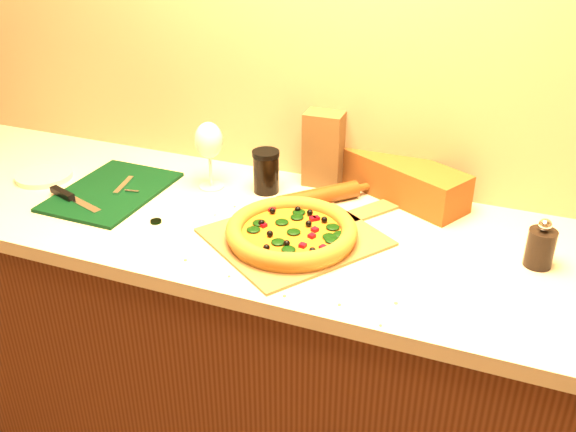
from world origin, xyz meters
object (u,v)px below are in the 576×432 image
object	(u,v)px
pepper_grinder	(540,247)
rolling_pin	(318,197)
pizza_peel	(299,235)
pizza	(292,232)
wine_glass	(209,142)
cutting_board	(110,192)
side_plate	(44,176)
dark_jar	(266,171)

from	to	relation	value
pepper_grinder	rolling_pin	world-z (taller)	pepper_grinder
pizza_peel	pizza	world-z (taller)	pizza
rolling_pin	wine_glass	distance (m)	0.35
cutting_board	side_plate	distance (m)	0.25
dark_jar	side_plate	distance (m)	0.69
cutting_board	side_plate	xyz separation A→B (m)	(-0.25, 0.01, 0.00)
pepper_grinder	side_plate	world-z (taller)	pepper_grinder
pizza_peel	rolling_pin	bearing A→B (deg)	128.87
cutting_board	pepper_grinder	size ratio (longest dim) A/B	3.01
dark_jar	rolling_pin	bearing A→B (deg)	-7.85
dark_jar	pizza	bearing A→B (deg)	-54.42
pizza_peel	side_plate	xyz separation A→B (m)	(-0.86, 0.04, 0.00)
pizza	side_plate	world-z (taller)	pizza
rolling_pin	side_plate	distance (m)	0.85
pizza_peel	cutting_board	size ratio (longest dim) A/B	1.48
pizza	rolling_pin	world-z (taller)	pizza
cutting_board	pepper_grinder	distance (m)	1.18
wine_glass	dark_jar	xyz separation A→B (m)	(0.16, 0.03, -0.08)
pizza_peel	cutting_board	bearing A→B (deg)	-148.55
pizza	dark_jar	size ratio (longest dim) A/B	2.63
rolling_pin	dark_jar	world-z (taller)	dark_jar
rolling_pin	side_plate	bearing A→B (deg)	-170.20
dark_jar	side_plate	bearing A→B (deg)	-165.89
cutting_board	pizza	bearing A→B (deg)	-5.09
pizza	wine_glass	xyz separation A→B (m)	(-0.34, 0.21, 0.11)
pizza	pizza_peel	bearing A→B (deg)	74.85
pizza_peel	wine_glass	xyz separation A→B (m)	(-0.35, 0.18, 0.14)
side_plate	cutting_board	bearing A→B (deg)	-3.18
pizza_peel	rolling_pin	xyz separation A→B (m)	(-0.02, 0.19, 0.02)
rolling_pin	side_plate	world-z (taller)	rolling_pin
wine_glass	cutting_board	bearing A→B (deg)	-149.98
cutting_board	wine_glass	bearing A→B (deg)	31.03
pizza_peel	dark_jar	xyz separation A→B (m)	(-0.19, 0.21, 0.06)
pizza_peel	pepper_grinder	distance (m)	0.59
pepper_grinder	wine_glass	distance (m)	0.94
pizza	rolling_pin	xyz separation A→B (m)	(-0.01, 0.22, -0.01)
pizza	cutting_board	size ratio (longest dim) A/B	0.89
pizza_peel	cutting_board	xyz separation A→B (m)	(-0.60, 0.03, 0.00)
pepper_grinder	rolling_pin	distance (m)	0.60
rolling_pin	wine_glass	bearing A→B (deg)	-178.08
pepper_grinder	side_plate	distance (m)	1.44
cutting_board	rolling_pin	world-z (taller)	rolling_pin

